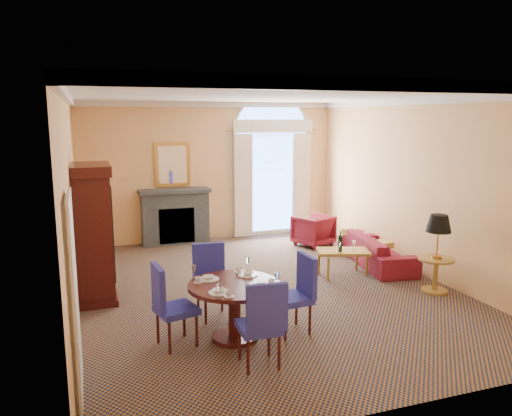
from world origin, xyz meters
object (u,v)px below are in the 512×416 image
object	(u,v)px
armoire	(93,235)
armchair	(313,230)
sofa	(379,251)
coffee_table	(343,252)
side_table	(437,243)
dining_table	(234,298)

from	to	relation	value
armoire	armchair	world-z (taller)	armoire
sofa	armchair	bearing A→B (deg)	25.39
coffee_table	side_table	bearing A→B (deg)	-33.34
dining_table	armchair	world-z (taller)	dining_table
side_table	sofa	bearing A→B (deg)	91.78
coffee_table	armoire	bearing A→B (deg)	-165.38
side_table	armoire	bearing A→B (deg)	163.78
sofa	dining_table	bearing A→B (deg)	130.48
armchair	side_table	xyz separation A→B (m)	(0.60, -3.43, 0.49)
coffee_table	side_table	size ratio (longest dim) A/B	0.82
sofa	side_table	bearing A→B (deg)	-169.66
armoire	armchair	size ratio (longest dim) A/B	2.81
dining_table	coffee_table	distance (m)	3.26
armchair	coffee_table	distance (m)	2.19
dining_table	sofa	world-z (taller)	dining_table
dining_table	sofa	xyz separation A→B (m)	(3.60, 2.24, -0.27)
dining_table	sofa	size ratio (longest dim) A/B	0.61
armoire	sofa	world-z (taller)	armoire
coffee_table	armchair	bearing A→B (deg)	97.18
sofa	coffee_table	bearing A→B (deg)	117.30
armoire	dining_table	world-z (taller)	armoire
sofa	armoire	bearing A→B (deg)	99.21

